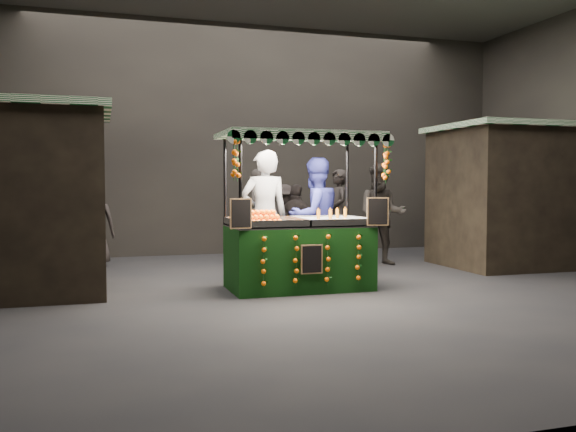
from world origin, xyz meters
name	(u,v)px	position (x,y,z in m)	size (l,w,h in m)	color
ground	(326,291)	(0.00, 0.00, 0.00)	(12.00, 12.00, 0.00)	black
market_hall	(327,51)	(0.00, 0.00, 3.38)	(12.10, 10.10, 5.05)	black
neighbour_stall_right	(519,195)	(4.40, 1.50, 1.31)	(3.00, 2.20, 2.60)	black
juice_stall	(300,241)	(-0.32, 0.24, 0.70)	(2.32, 1.37, 2.25)	black
vendor_grey	(264,216)	(-0.60, 1.16, 1.02)	(0.75, 0.50, 2.05)	slate
vendor_blue	(315,217)	(0.31, 1.35, 0.98)	(1.11, 0.96, 1.95)	navy
shopper_0	(261,216)	(-0.07, 3.40, 0.91)	(0.79, 0.73, 1.81)	#2D2724
shopper_1	(381,214)	(1.98, 2.33, 0.95)	(1.15, 1.05, 1.90)	black
shopper_2	(297,225)	(0.43, 2.69, 0.76)	(0.91, 0.87, 1.52)	black
shopper_3	(284,221)	(0.60, 4.09, 0.76)	(1.13, 0.99, 1.51)	#292321
shopper_4	(93,223)	(-3.20, 3.68, 0.80)	(0.82, 0.57, 1.61)	black
shopper_5	(476,215)	(4.50, 3.00, 0.86)	(0.72, 1.65, 1.73)	#2D2725
shopper_6	(338,213)	(1.70, 3.81, 0.91)	(0.48, 0.69, 1.83)	#282320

